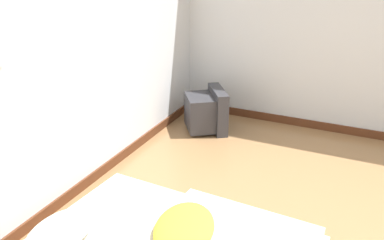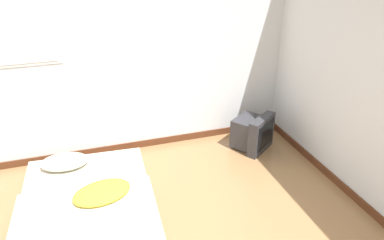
{
  "view_description": "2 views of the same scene",
  "coord_description": "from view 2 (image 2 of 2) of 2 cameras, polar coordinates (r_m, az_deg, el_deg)",
  "views": [
    {
      "loc": [
        -2.09,
        0.55,
        1.95
      ],
      "look_at": [
        0.82,
        1.91,
        0.59
      ],
      "focal_mm": 40.0,
      "sensor_mm": 36.0,
      "label": 1
    },
    {
      "loc": [
        -0.13,
        -1.54,
        2.5
      ],
      "look_at": [
        0.97,
        1.85,
        0.73
      ],
      "focal_mm": 35.0,
      "sensor_mm": 36.0,
      "label": 2
    }
  ],
  "objects": [
    {
      "name": "wall_back",
      "position": [
        4.44,
        -16.06,
        9.66
      ],
      "size": [
        7.33,
        0.08,
        2.6
      ],
      "color": "silver",
      "rests_on": "ground_plane"
    },
    {
      "name": "mattress_bed",
      "position": [
        3.95,
        -15.79,
        -12.17
      ],
      "size": [
        1.39,
        1.83,
        0.29
      ],
      "color": "beige",
      "rests_on": "ground_plane"
    },
    {
      "name": "crt_tv",
      "position": [
        4.87,
        9.24,
        -1.89
      ],
      "size": [
        0.6,
        0.59,
        0.47
      ],
      "color": "#333338",
      "rests_on": "ground_plane"
    }
  ]
}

